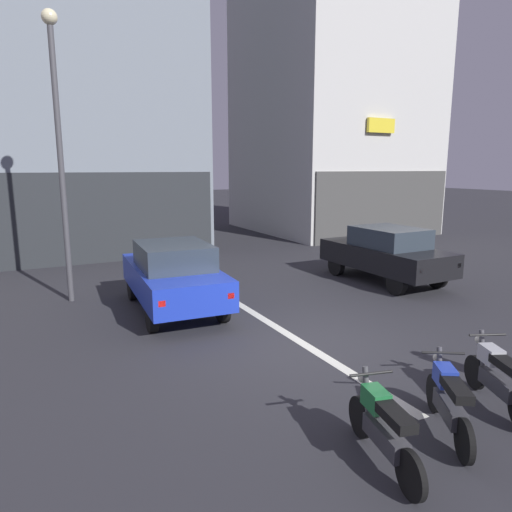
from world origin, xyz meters
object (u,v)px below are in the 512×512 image
Objects in this scene: car_blue_crossing_near at (173,274)px; street_lamp at (58,132)px; car_black_parked_kerbside at (386,252)px; motorcycle_green_row_leftmost at (383,427)px; motorcycle_blue_row_left_mid at (449,400)px; motorcycle_silver_row_centre at (497,376)px.

street_lamp is (-2.12, 1.98, 3.32)m from car_blue_crossing_near.
car_blue_crossing_near is at bearing 178.98° from car_black_parked_kerbside.
motorcycle_green_row_leftmost and motorcycle_blue_row_left_mid have the same top height.
motorcycle_green_row_leftmost is at bearing -73.83° from street_lamp.
car_black_parked_kerbside is at bearing 59.54° from motorcycle_silver_row_centre.
car_black_parked_kerbside is 0.60× the size of street_lamp.
motorcycle_green_row_leftmost is at bearing -132.61° from car_black_parked_kerbside.
motorcycle_silver_row_centre is (2.33, 0.25, 0.00)m from motorcycle_green_row_leftmost.
car_black_parked_kerbside is 2.64× the size of motorcycle_silver_row_centre.
car_blue_crossing_near is 2.87× the size of motorcycle_blue_row_left_mid.
car_blue_crossing_near is 2.56× the size of motorcycle_green_row_leftmost.
motorcycle_silver_row_centre is (-3.73, -6.34, -0.43)m from car_black_parked_kerbside.
car_black_parked_kerbside is at bearing 47.39° from motorcycle_green_row_leftmost.
car_blue_crossing_near and car_black_parked_kerbside have the same top height.
motorcycle_blue_row_left_mid is at bearing -126.97° from car_black_parked_kerbside.
motorcycle_silver_row_centre is at bearing 6.05° from motorcycle_green_row_leftmost.
street_lamp is 9.79m from motorcycle_green_row_leftmost.
street_lamp reaches higher than car_blue_crossing_near.
motorcycle_blue_row_left_mid is at bearing 4.35° from motorcycle_green_row_leftmost.
street_lamp is 4.74× the size of motorcycle_blue_row_left_mid.
car_black_parked_kerbside reaches higher than motorcycle_silver_row_centre.
street_lamp is at bearing 166.27° from car_black_parked_kerbside.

